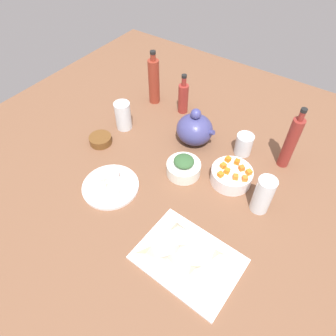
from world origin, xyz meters
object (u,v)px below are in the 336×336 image
at_px(plate_tofu, 111,186).
at_px(bowl_small_side, 101,140).
at_px(bowl_greens, 184,168).
at_px(drinking_glass_1, 244,144).
at_px(teapot, 195,129).
at_px(bottle_2, 154,81).
at_px(bottle_0, 183,97).
at_px(bottle_1, 291,142).
at_px(drinking_glass_0, 123,116).
at_px(cutting_board, 188,259).
at_px(bowl_carrots, 231,176).
at_px(drinking_glass_2, 263,195).

xyz_separation_m(plate_tofu, bowl_small_side, (-0.20, 0.16, 0.01)).
relative_size(bowl_greens, drinking_glass_1, 1.46).
relative_size(teapot, bottle_2, 0.65).
bearing_deg(bowl_small_side, drinking_glass_1, 29.18).
relative_size(plate_tofu, bottle_0, 1.10).
relative_size(bowl_small_side, bottle_1, 0.35).
relative_size(bottle_1, bottle_2, 1.04).
bearing_deg(drinking_glass_1, bottle_0, 165.23).
height_order(bottle_1, drinking_glass_0, bottle_1).
distance_m(plate_tofu, bottle_0, 0.55).
bearing_deg(bowl_greens, drinking_glass_0, 167.68).
bearing_deg(cutting_board, drinking_glass_0, 146.97).
bearing_deg(bottle_1, drinking_glass_1, -168.54).
xyz_separation_m(bowl_small_side, drinking_glass_1, (0.52, 0.29, 0.03)).
bearing_deg(bowl_small_side, teapot, 36.56).
bearing_deg(bowl_carrots, drinking_glass_2, -21.82).
distance_m(bowl_small_side, bottle_2, 0.39).
height_order(bowl_greens, teapot, teapot).
relative_size(bowl_carrots, bottle_2, 0.59).
bearing_deg(bowl_greens, plate_tofu, -130.38).
relative_size(bowl_greens, drinking_glass_0, 1.03).
bearing_deg(bowl_greens, drinking_glass_2, 2.52).
distance_m(cutting_board, drinking_glass_1, 0.54).
height_order(plate_tofu, teapot, teapot).
height_order(bottle_1, drinking_glass_2, bottle_1).
relative_size(bowl_small_side, bottle_2, 0.36).
height_order(drinking_glass_0, drinking_glass_2, drinking_glass_2).
distance_m(bowl_carrots, teapot, 0.26).
relative_size(bowl_small_side, bottle_0, 0.49).
distance_m(bowl_greens, teapot, 0.20).
bearing_deg(drinking_glass_1, bottle_1, 11.46).
xyz_separation_m(bowl_carrots, drinking_glass_1, (-0.03, 0.17, 0.02)).
bearing_deg(drinking_glass_1, drinking_glass_0, -163.03).
xyz_separation_m(bowl_carrots, bottle_0, (-0.38, 0.26, 0.05)).
bearing_deg(bowl_small_side, bowl_greens, 8.41).
bearing_deg(bowl_greens, bottle_0, 123.28).
xyz_separation_m(teapot, drinking_glass_2, (0.37, -0.17, 0.01)).
bearing_deg(cutting_board, bottle_2, 133.58).
height_order(bowl_greens, drinking_glass_2, drinking_glass_2).
relative_size(plate_tofu, drinking_glass_1, 2.34).
xyz_separation_m(plate_tofu, bowl_greens, (0.18, 0.22, 0.02)).
bearing_deg(teapot, bowl_greens, -70.76).
height_order(bottle_2, drinking_glass_1, bottle_2).
xyz_separation_m(cutting_board, bowl_greens, (-0.21, 0.29, 0.02)).
bearing_deg(drinking_glass_0, bowl_small_side, -96.51).
bearing_deg(bottle_1, drinking_glass_0, -164.33).
bearing_deg(teapot, bottle_2, 156.29).
xyz_separation_m(cutting_board, drinking_glass_2, (0.10, 0.31, 0.07)).
xyz_separation_m(bottle_1, bottle_2, (-0.67, 0.05, -0.00)).
bearing_deg(teapot, bowl_small_side, -143.44).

